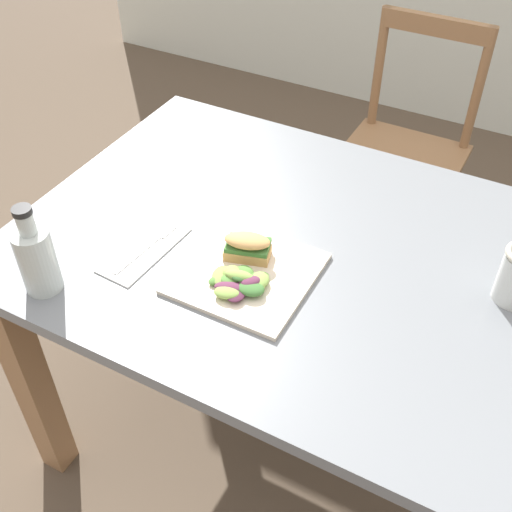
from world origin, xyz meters
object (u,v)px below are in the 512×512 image
Objects in this scene: sandwich_half_front at (247,246)px; fork_on_napkin at (150,244)px; dining_table at (305,290)px; bottle_cold_brew at (38,262)px; chair_wooden_far at (403,153)px; plate_lunch at (247,273)px.

sandwich_half_front is 0.57× the size of fork_on_napkin.
dining_table is at bearing 26.51° from fork_on_napkin.
bottle_cold_brew reaches higher than fork_on_napkin.
dining_table is 11.87× the size of sandwich_half_front.
dining_table is 0.58m from bottle_cold_brew.
bottle_cold_brew is at bearing -106.29° from chair_wooden_far.
chair_wooden_far is at bearing 92.69° from dining_table.
bottle_cold_brew is at bearing -139.70° from dining_table.
sandwich_half_front is 0.41m from bottle_cold_brew.
dining_table is 0.36m from fork_on_napkin.
sandwich_half_front is at bearing -92.99° from chair_wooden_far.
chair_wooden_far is at bearing 88.22° from plate_lunch.
plate_lunch is (-0.03, -1.05, 0.30)m from chair_wooden_far.
chair_wooden_far is at bearing 87.01° from sandwich_half_front.
fork_on_napkin is 0.24m from bottle_cold_brew.
chair_wooden_far is 8.23× the size of sandwich_half_front.
sandwich_half_front is 0.54× the size of bottle_cold_brew.
dining_table is at bearing 43.62° from sandwich_half_front.
plate_lunch is 2.49× the size of sandwich_half_front.
dining_table is 0.20m from plate_lunch.
sandwich_half_front is at bearing 16.07° from fork_on_napkin.
fork_on_napkin reaches higher than dining_table.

